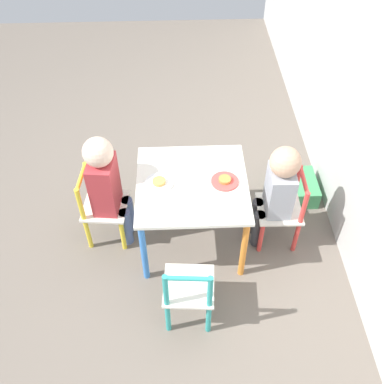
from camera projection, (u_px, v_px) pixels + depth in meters
ground_plane at (192, 237)px, 2.86m from camera, size 6.00×6.00×0.00m
kids_table at (192, 191)px, 2.55m from camera, size 0.62×0.62×0.50m
chair_yellow at (102, 208)px, 2.70m from camera, size 0.28×0.28×0.51m
chair_red at (283, 210)px, 2.69m from camera, size 0.27×0.27×0.51m
chair_teal at (189, 291)px, 2.31m from camera, size 0.28×0.28×0.51m
child_front at (107, 183)px, 2.54m from camera, size 0.21×0.22×0.78m
child_back at (277, 188)px, 2.55m from camera, size 0.20×0.22×0.73m
plate_front at (159, 183)px, 2.49m from camera, size 0.16×0.16×0.03m
plate_back at (225, 181)px, 2.50m from camera, size 0.15×0.15×0.03m
storage_bin at (297, 187)px, 3.08m from camera, size 0.29×0.26×0.13m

